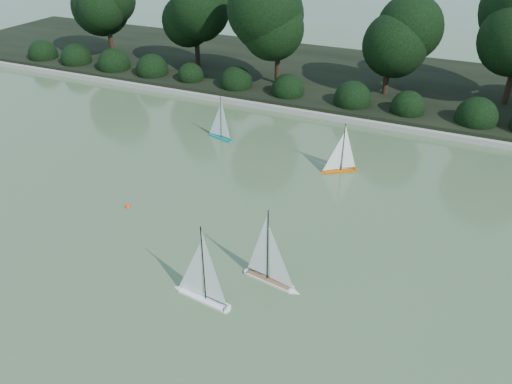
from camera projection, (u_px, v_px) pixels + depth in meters
ground at (208, 282)px, 9.66m from camera, size 80.00×80.00×0.00m
pond_coping at (338, 117)px, 16.68m from camera, size 40.00×0.35×0.18m
far_bank at (367, 81)px, 19.79m from camera, size 40.00×8.00×0.30m
tree_line at (400, 28)px, 16.86m from camera, size 26.31×3.93×4.39m
shrub_hedge at (347, 99)px, 17.20m from camera, size 29.10×1.10×1.10m
sailboat_white_a at (199, 286)px, 9.16m from camera, size 1.30×0.36×1.77m
sailboat_white_b at (274, 272)px, 9.51m from camera, size 1.26×0.39×1.72m
sailboat_orange at (337, 164)px, 13.45m from camera, size 0.99×0.71×1.49m
sailboat_teal at (218, 131)px, 15.39m from camera, size 1.04×0.43×1.43m
race_buoy at (128, 207)px, 12.03m from camera, size 0.14×0.14×0.14m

